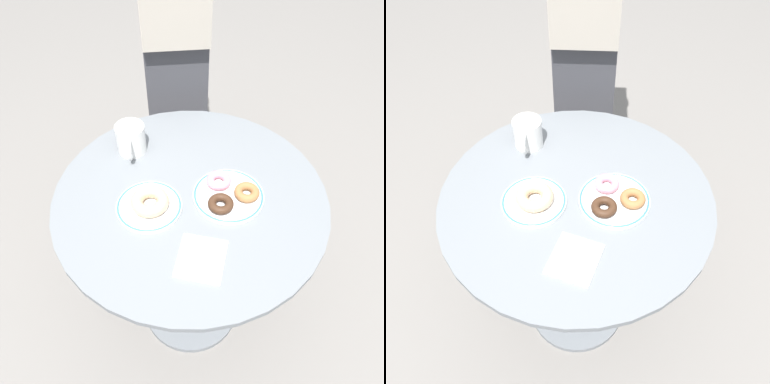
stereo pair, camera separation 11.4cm
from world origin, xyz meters
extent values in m
cube|color=gray|center=(0.00, 0.00, -0.01)|extent=(7.00, 7.00, 0.02)
cylinder|color=slate|center=(0.00, 0.00, 0.71)|extent=(0.79, 0.79, 0.02)
cylinder|color=slate|center=(0.00, 0.00, 0.36)|extent=(0.06, 0.06, 0.68)
cylinder|color=slate|center=(0.00, 0.00, 0.01)|extent=(0.38, 0.38, 0.03)
cylinder|color=white|center=(-0.11, -0.06, 0.73)|extent=(0.19, 0.19, 0.01)
torus|color=#3D75BC|center=(-0.11, -0.06, 0.73)|extent=(0.18, 0.18, 0.01)
cylinder|color=white|center=(0.11, 0.01, 0.73)|extent=(0.20, 0.20, 0.01)
torus|color=#3D75BC|center=(0.11, 0.01, 0.73)|extent=(0.20, 0.20, 0.01)
torus|color=#E0B789|center=(-0.11, -0.06, 0.75)|extent=(0.15, 0.15, 0.03)
torus|color=#A36B3D|center=(0.16, 0.01, 0.75)|extent=(0.07, 0.07, 0.02)
torus|color=pink|center=(0.08, 0.05, 0.75)|extent=(0.07, 0.07, 0.02)
torus|color=#422819|center=(0.09, -0.04, 0.75)|extent=(0.08, 0.08, 0.02)
cube|color=white|center=(0.05, -0.21, 0.73)|extent=(0.13, 0.14, 0.01)
cylinder|color=white|center=(-0.21, 0.17, 0.77)|extent=(0.09, 0.09, 0.09)
torus|color=white|center=(-0.20, 0.12, 0.77)|extent=(0.03, 0.07, 0.07)
cube|color=#3D3D42|center=(-0.14, 0.64, 0.47)|extent=(0.29, 0.42, 0.93)
camera|label=1|loc=(0.09, -0.75, 1.61)|focal=37.87mm
camera|label=2|loc=(0.20, -0.73, 1.61)|focal=37.87mm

